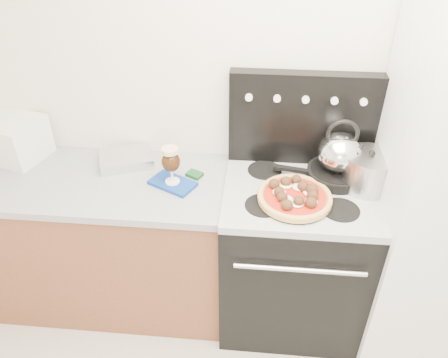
# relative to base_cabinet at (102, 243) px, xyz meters

# --- Properties ---
(room_shell) EXTENTS (3.52, 3.01, 2.52)m
(room_shell) POSITION_rel_base_cabinet_xyz_m (1.02, -0.91, 0.82)
(room_shell) COLOR #B7B2AA
(room_shell) RESTS_ON ground
(base_cabinet) EXTENTS (1.45, 0.60, 0.86)m
(base_cabinet) POSITION_rel_base_cabinet_xyz_m (0.00, 0.00, 0.00)
(base_cabinet) COLOR brown
(base_cabinet) RESTS_ON ground
(countertop) EXTENTS (1.48, 0.63, 0.04)m
(countertop) POSITION_rel_base_cabinet_xyz_m (0.00, 0.00, 0.45)
(countertop) COLOR #95959D
(countertop) RESTS_ON base_cabinet
(stove_body) EXTENTS (0.76, 0.65, 0.88)m
(stove_body) POSITION_rel_base_cabinet_xyz_m (1.10, -0.02, 0.01)
(stove_body) COLOR black
(stove_body) RESTS_ON ground
(cooktop) EXTENTS (0.76, 0.65, 0.04)m
(cooktop) POSITION_rel_base_cabinet_xyz_m (1.10, -0.02, 0.47)
(cooktop) COLOR #ADADB2
(cooktop) RESTS_ON stove_body
(backguard) EXTENTS (0.76, 0.08, 0.50)m
(backguard) POSITION_rel_base_cabinet_xyz_m (1.10, 0.25, 0.74)
(backguard) COLOR black
(backguard) RESTS_ON cooktop
(fridge) EXTENTS (0.64, 0.68, 1.90)m
(fridge) POSITION_rel_base_cabinet_xyz_m (1.80, -0.05, 0.52)
(fridge) COLOR silver
(fridge) RESTS_ON ground
(toaster_oven) EXTENTS (0.43, 0.36, 0.23)m
(toaster_oven) POSITION_rel_base_cabinet_xyz_m (-0.49, 0.18, 0.58)
(toaster_oven) COLOR silver
(toaster_oven) RESTS_ON countertop
(foil_sheet) EXTENTS (0.33, 0.29, 0.06)m
(foil_sheet) POSITION_rel_base_cabinet_xyz_m (0.17, 0.16, 0.50)
(foil_sheet) COLOR white
(foil_sheet) RESTS_ON countertop
(oven_mitt) EXTENTS (0.27, 0.22, 0.02)m
(oven_mitt) POSITION_rel_base_cabinet_xyz_m (0.46, -0.02, 0.48)
(oven_mitt) COLOR navy
(oven_mitt) RESTS_ON countertop
(beer_glass) EXTENTS (0.11, 0.11, 0.20)m
(beer_glass) POSITION_rel_base_cabinet_xyz_m (0.46, -0.02, 0.59)
(beer_glass) COLOR black
(beer_glass) RESTS_ON oven_mitt
(pizza_pan) EXTENTS (0.39, 0.39, 0.01)m
(pizza_pan) POSITION_rel_base_cabinet_xyz_m (1.07, -0.13, 0.50)
(pizza_pan) COLOR black
(pizza_pan) RESTS_ON cooktop
(pizza) EXTENTS (0.39, 0.39, 0.05)m
(pizza) POSITION_rel_base_cabinet_xyz_m (1.07, -0.13, 0.53)
(pizza) COLOR tan
(pizza) RESTS_ON pizza_pan
(skillet) EXTENTS (0.35, 0.35, 0.05)m
(skillet) POSITION_rel_base_cabinet_xyz_m (1.29, 0.09, 0.52)
(skillet) COLOR black
(skillet) RESTS_ON cooktop
(tea_kettle) EXTENTS (0.23, 0.23, 0.24)m
(tea_kettle) POSITION_rel_base_cabinet_xyz_m (1.29, 0.09, 0.66)
(tea_kettle) COLOR silver
(tea_kettle) RESTS_ON skillet
(stock_pot) EXTENTS (0.29, 0.29, 0.17)m
(stock_pot) POSITION_rel_base_cabinet_xyz_m (1.43, 0.03, 0.58)
(stock_pot) COLOR #B5B5B5
(stock_pot) RESTS_ON cooktop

